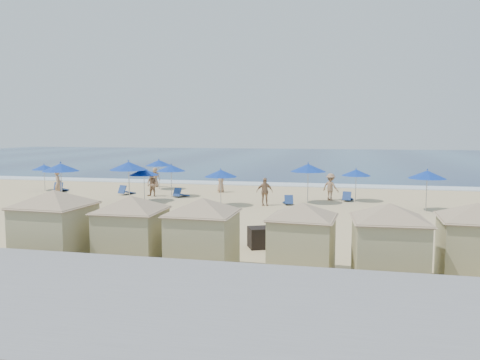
# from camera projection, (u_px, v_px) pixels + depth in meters

# --- Properties ---
(ground) EXTENTS (160.00, 160.00, 0.00)m
(ground) POSITION_uv_depth(u_px,v_px,m) (215.00, 217.00, 24.82)
(ground) COLOR #D5BB87
(ground) RESTS_ON ground
(ocean) EXTENTS (160.00, 80.00, 0.06)m
(ocean) POSITION_uv_depth(u_px,v_px,m) (302.00, 158.00, 78.27)
(ocean) COLOR navy
(ocean) RESTS_ON ground
(surf_line) EXTENTS (160.00, 2.50, 0.08)m
(surf_line) POSITION_uv_depth(u_px,v_px,m) (263.00, 184.00, 39.88)
(surf_line) COLOR white
(surf_line) RESTS_ON ground
(seawall) EXTENTS (160.00, 6.10, 1.22)m
(seawall) POSITION_uv_depth(u_px,v_px,m) (72.00, 288.00, 11.64)
(seawall) COLOR gray
(seawall) RESTS_ON ground
(trash_bin) EXTENTS (1.06, 1.06, 0.81)m
(trash_bin) POSITION_uv_depth(u_px,v_px,m) (259.00, 238.00, 18.23)
(trash_bin) COLOR black
(trash_bin) RESTS_ON ground
(cabana_0) EXTENTS (4.58, 4.58, 2.88)m
(cabana_0) POSITION_uv_depth(u_px,v_px,m) (55.00, 219.00, 15.52)
(cabana_0) COLOR tan
(cabana_0) RESTS_ON ground
(cabana_1) EXTENTS (4.28, 4.28, 2.68)m
(cabana_1) POSITION_uv_depth(u_px,v_px,m) (132.00, 223.00, 15.38)
(cabana_1) COLOR tan
(cabana_1) RESTS_ON ground
(cabana_2) EXTENTS (4.29, 4.29, 2.69)m
(cabana_2) POSITION_uv_depth(u_px,v_px,m) (203.00, 226.00, 14.83)
(cabana_2) COLOR tan
(cabana_2) RESTS_ON ground
(cabana_3) EXTENTS (4.10, 4.10, 2.58)m
(cabana_3) POSITION_uv_depth(u_px,v_px,m) (302.00, 230.00, 14.53)
(cabana_3) COLOR tan
(cabana_3) RESTS_ON ground
(cabana_4) EXTENTS (4.32, 4.32, 2.72)m
(cabana_4) POSITION_uv_depth(u_px,v_px,m) (389.00, 234.00, 13.61)
(cabana_4) COLOR tan
(cabana_4) RESTS_ON ground
(cabana_5) EXTENTS (4.32, 4.32, 2.71)m
(cabana_5) POSITION_uv_depth(u_px,v_px,m) (477.00, 234.00, 13.70)
(cabana_5) COLOR tan
(cabana_5) RESTS_ON ground
(umbrella_0) EXTENTS (1.81, 1.81, 2.06)m
(umbrella_0) POSITION_uv_depth(u_px,v_px,m) (44.00, 167.00, 35.79)
(umbrella_0) COLOR #A5A8AD
(umbrella_0) RESTS_ON ground
(umbrella_1) EXTENTS (2.31, 2.31, 2.63)m
(umbrella_1) POSITION_uv_depth(u_px,v_px,m) (61.00, 167.00, 29.25)
(umbrella_1) COLOR #A5A8AD
(umbrella_1) RESTS_ON ground
(umbrella_2) EXTENTS (2.10, 2.10, 2.39)m
(umbrella_2) POSITION_uv_depth(u_px,v_px,m) (159.00, 163.00, 36.44)
(umbrella_2) COLOR #A5A8AD
(umbrella_2) RESTS_ON ground
(umbrella_3) EXTENTS (2.41, 2.41, 2.74)m
(umbrella_3) POSITION_uv_depth(u_px,v_px,m) (129.00, 166.00, 29.17)
(umbrella_3) COLOR #A5A8AD
(umbrella_3) RESTS_ON ground
(umbrella_4) EXTENTS (2.02, 2.02, 2.30)m
(umbrella_4) POSITION_uv_depth(u_px,v_px,m) (171.00, 168.00, 32.29)
(umbrella_4) COLOR #A5A8AD
(umbrella_4) RESTS_ON ground
(umbrella_5) EXTENTS (1.93, 1.93, 2.20)m
(umbrella_5) POSITION_uv_depth(u_px,v_px,m) (144.00, 172.00, 30.21)
(umbrella_5) COLOR #A5A8AD
(umbrella_5) RESTS_ON ground
(umbrella_6) EXTENTS (2.02, 2.02, 2.30)m
(umbrella_6) POSITION_uv_depth(u_px,v_px,m) (221.00, 173.00, 28.29)
(umbrella_6) COLOR #A5A8AD
(umbrella_6) RESTS_ON ground
(umbrella_7) EXTENTS (2.27, 2.27, 2.59)m
(umbrella_7) POSITION_uv_depth(u_px,v_px,m) (308.00, 168.00, 29.34)
(umbrella_7) COLOR #A5A8AD
(umbrella_7) RESTS_ON ground
(umbrella_8) EXTENTS (1.90, 1.90, 2.16)m
(umbrella_8) POSITION_uv_depth(u_px,v_px,m) (356.00, 173.00, 30.15)
(umbrella_8) COLOR #A5A8AD
(umbrella_8) RESTS_ON ground
(umbrella_9) EXTENTS (2.13, 2.13, 2.42)m
(umbrella_9) POSITION_uv_depth(u_px,v_px,m) (427.00, 175.00, 26.39)
(umbrella_9) COLOR #A5A8AD
(umbrella_9) RESTS_ON ground
(beach_chair_0) EXTENTS (0.88, 1.49, 0.77)m
(beach_chair_0) POSITION_uv_depth(u_px,v_px,m) (60.00, 188.00, 34.96)
(beach_chair_0) COLOR navy
(beach_chair_0) RESTS_ON ground
(beach_chair_1) EXTENTS (0.92, 1.40, 0.71)m
(beach_chair_1) POSITION_uv_depth(u_px,v_px,m) (126.00, 191.00, 33.52)
(beach_chair_1) COLOR navy
(beach_chair_1) RESTS_ON ground
(beach_chair_2) EXTENTS (0.90, 1.36, 0.69)m
(beach_chair_2) POSITION_uv_depth(u_px,v_px,m) (180.00, 194.00, 32.21)
(beach_chair_2) COLOR navy
(beach_chair_2) RESTS_ON ground
(beach_chair_3) EXTENTS (0.87, 1.37, 0.70)m
(beach_chair_3) POSITION_uv_depth(u_px,v_px,m) (203.00, 207.00, 26.65)
(beach_chair_3) COLOR navy
(beach_chair_3) RESTS_ON ground
(beach_chair_4) EXTENTS (0.80, 1.27, 0.65)m
(beach_chair_4) POSITION_uv_depth(u_px,v_px,m) (288.00, 201.00, 28.92)
(beach_chair_4) COLOR navy
(beach_chair_4) RESTS_ON ground
(beach_chair_5) EXTENTS (0.76, 1.29, 0.67)m
(beach_chair_5) POSITION_uv_depth(u_px,v_px,m) (348.00, 198.00, 30.38)
(beach_chair_5) COLOR navy
(beach_chair_5) RESTS_ON ground
(beachgoer_0) EXTENTS (0.72, 0.82, 1.88)m
(beachgoer_0) POSITION_uv_depth(u_px,v_px,m) (58.00, 184.00, 32.00)
(beachgoer_0) COLOR #A37B5A
(beachgoer_0) RESTS_ON ground
(beachgoer_1) EXTENTS (0.95, 0.82, 1.70)m
(beachgoer_1) POSITION_uv_depth(u_px,v_px,m) (152.00, 184.00, 32.54)
(beachgoer_1) COLOR #A37B5A
(beachgoer_1) RESTS_ON ground
(beachgoer_2) EXTENTS (1.09, 0.71, 1.72)m
(beachgoer_2) POSITION_uv_depth(u_px,v_px,m) (265.00, 192.00, 28.55)
(beachgoer_2) COLOR #A37B5A
(beachgoer_2) RESTS_ON ground
(beachgoer_3) EXTENTS (1.32, 1.16, 1.78)m
(beachgoer_3) POSITION_uv_depth(u_px,v_px,m) (331.00, 187.00, 30.72)
(beachgoer_3) COLOR #A37B5A
(beachgoer_3) RESTS_ON ground
(beachgoer_4) EXTENTS (0.55, 0.81, 1.61)m
(beachgoer_4) POSITION_uv_depth(u_px,v_px,m) (221.00, 181.00, 34.74)
(beachgoer_4) COLOR #A37B5A
(beachgoer_4) RESTS_ON ground
(beachgoer_5) EXTENTS (0.80, 0.54, 1.59)m
(beachgoer_5) POSITION_uv_depth(u_px,v_px,m) (155.00, 177.00, 38.13)
(beachgoer_5) COLOR #A37B5A
(beachgoer_5) RESTS_ON ground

